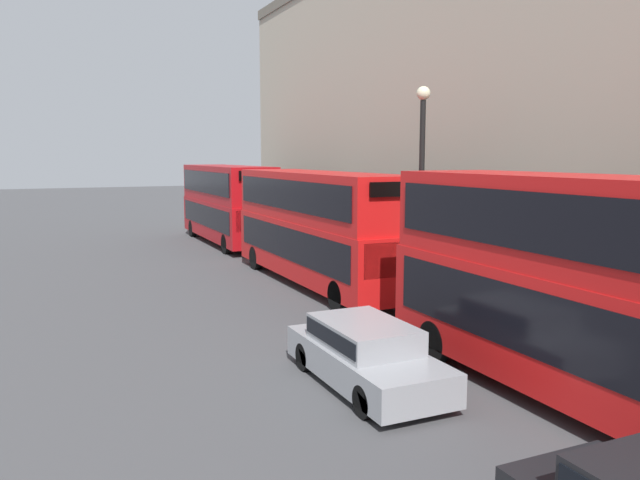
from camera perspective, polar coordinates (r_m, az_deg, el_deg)
The scene contains 6 objects.
bus_leading at distance 13.03m, azimuth 23.73°, elevation -3.61°, with size 2.59×10.22×4.52m.
bus_second_in_queue at distance 23.57m, azimuth -0.19°, elevation 1.56°, with size 2.59×11.36×4.29m.
bus_third_in_queue at distance 35.24m, azimuth -8.51°, elevation 3.56°, with size 2.59×10.63×4.34m.
car_hatchback at distance 13.56m, azimuth 4.16°, elevation -10.19°, with size 1.83×4.51×1.38m.
street_lamp at distance 20.44m, azimuth 9.27°, elevation 6.01°, with size 0.44×0.44×7.08m.
pedestrian at distance 38.36m, azimuth -6.48°, elevation 1.47°, with size 0.36×0.36×1.63m.
Camera 1 is at (-7.99, -2.14, 4.90)m, focal length 35.00 mm.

